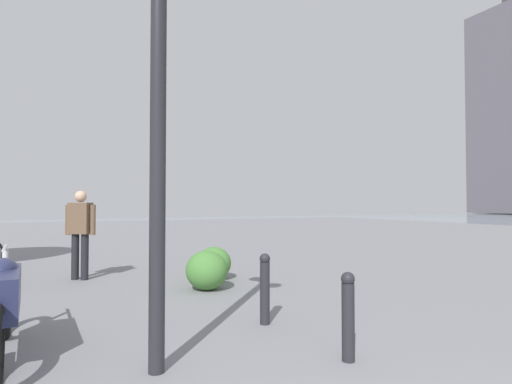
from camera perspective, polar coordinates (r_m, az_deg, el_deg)
lamppost at (r=3.94m, az=-13.28°, el=17.47°), size 0.98×0.28×4.14m
motorcycle at (r=4.76m, az=-31.74°, el=-13.00°), size 2.17×0.36×1.06m
pedestrian at (r=8.69m, az=-23.03°, el=-4.58°), size 0.43×0.52×1.71m
bollard_near at (r=4.11m, az=12.56°, el=-16.13°), size 0.13×0.13×0.82m
bollard_mid at (r=5.16m, az=1.23°, el=-12.97°), size 0.13×0.13×0.86m
shrub_low at (r=7.20m, az=-6.81°, el=-10.64°), size 0.78×0.70×0.66m
shrub_round at (r=8.16m, az=-5.82°, el=-9.71°), size 0.73×0.66×0.62m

